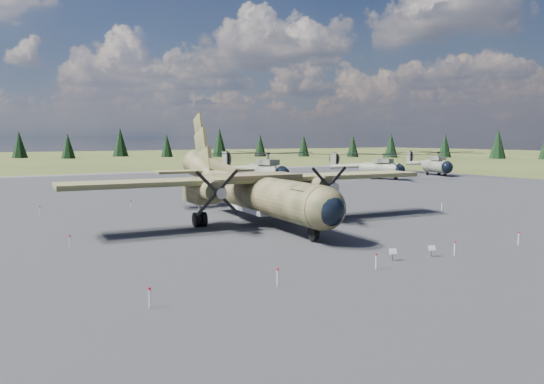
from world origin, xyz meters
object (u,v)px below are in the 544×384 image
helicopter_mid (381,161)px  transport_plane (251,187)px  helicopter_near (266,162)px  helicopter_far (437,159)px

helicopter_mid → transport_plane: bearing=-160.5°
transport_plane → helicopter_near: 30.47m
helicopter_mid → helicopter_far: 14.81m
helicopter_mid → helicopter_far: bearing=-9.4°
transport_plane → helicopter_far: (54.32, 28.88, 0.22)m
transport_plane → helicopter_near: (16.55, 25.58, 0.56)m
helicopter_near → helicopter_far: bearing=0.6°
transport_plane → helicopter_mid: bearing=39.1°
helicopter_far → helicopter_near: bearing=-158.6°
transport_plane → helicopter_near: transport_plane is taller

